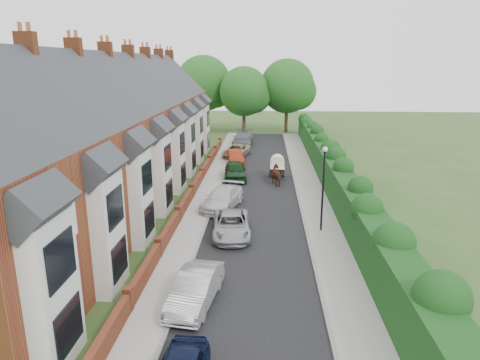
% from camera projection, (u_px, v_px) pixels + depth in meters
% --- Properties ---
extents(ground, '(140.00, 140.00, 0.00)m').
position_uv_depth(ground, '(263.00, 260.00, 21.74)').
color(ground, '#2D4C1E').
rests_on(ground, ground).
extents(road, '(6.00, 58.00, 0.02)m').
position_uv_depth(road, '(257.00, 195.00, 32.36)').
color(road, black).
rests_on(road, ground).
extents(pavement_hedge_side, '(2.20, 58.00, 0.12)m').
position_uv_depth(pavement_hedge_side, '(312.00, 196.00, 32.11)').
color(pavement_hedge_side, '#9C9894').
rests_on(pavement_hedge_side, ground).
extents(pavement_house_side, '(1.70, 58.00, 0.12)m').
position_uv_depth(pavement_house_side, '(207.00, 194.00, 32.56)').
color(pavement_house_side, '#9C9894').
rests_on(pavement_house_side, ground).
extents(kerb_hedge_side, '(0.18, 58.00, 0.13)m').
position_uv_depth(kerb_hedge_side, '(298.00, 195.00, 32.17)').
color(kerb_hedge_side, gray).
rests_on(kerb_hedge_side, ground).
extents(kerb_house_side, '(0.18, 58.00, 0.13)m').
position_uv_depth(kerb_house_side, '(217.00, 194.00, 32.52)').
color(kerb_house_side, gray).
rests_on(kerb_house_side, ground).
extents(hedge, '(2.10, 58.00, 2.85)m').
position_uv_depth(hedge, '(337.00, 176.00, 31.59)').
color(hedge, '#123A14').
rests_on(hedge, ground).
extents(terrace_row, '(9.05, 40.50, 11.50)m').
position_uv_depth(terrace_row, '(114.00, 138.00, 30.79)').
color(terrace_row, brown).
rests_on(terrace_row, ground).
extents(garden_wall_row, '(0.35, 40.35, 1.10)m').
position_uv_depth(garden_wall_row, '(192.00, 192.00, 31.55)').
color(garden_wall_row, brown).
rests_on(garden_wall_row, ground).
extents(lamppost, '(0.32, 0.32, 5.16)m').
position_uv_depth(lamppost, '(323.00, 179.00, 24.52)').
color(lamppost, black).
rests_on(lamppost, ground).
extents(tree_far_left, '(7.14, 6.80, 9.29)m').
position_uv_depth(tree_far_left, '(247.00, 93.00, 58.95)').
color(tree_far_left, '#332316').
rests_on(tree_far_left, ground).
extents(tree_far_right, '(7.98, 7.60, 10.31)m').
position_uv_depth(tree_far_right, '(290.00, 88.00, 60.37)').
color(tree_far_right, '#332316').
rests_on(tree_far_right, ground).
extents(tree_far_back, '(8.40, 8.00, 10.82)m').
position_uv_depth(tree_far_back, '(207.00, 85.00, 61.94)').
color(tree_far_back, '#332316').
rests_on(tree_far_back, ground).
extents(car_silver_a, '(2.05, 4.39, 1.39)m').
position_uv_depth(car_silver_a, '(195.00, 289.00, 17.67)').
color(car_silver_a, '#A4A3A8').
rests_on(car_silver_a, ground).
extents(car_silver_b, '(2.52, 4.78, 1.28)m').
position_uv_depth(car_silver_b, '(231.00, 225.00, 24.76)').
color(car_silver_b, '#A2A4A9').
rests_on(car_silver_b, ground).
extents(car_white, '(3.10, 5.16, 1.40)m').
position_uv_depth(car_white, '(222.00, 198.00, 29.39)').
color(car_white, silver).
rests_on(car_white, ground).
extents(car_green, '(2.24, 4.65, 1.53)m').
position_uv_depth(car_green, '(235.00, 171.00, 36.70)').
color(car_green, black).
rests_on(car_green, ground).
extents(car_red, '(2.12, 4.09, 1.28)m').
position_uv_depth(car_red, '(235.00, 157.00, 42.72)').
color(car_red, maroon).
rests_on(car_red, ground).
extents(car_beige, '(3.13, 5.04, 1.30)m').
position_uv_depth(car_beige, '(237.00, 151.00, 45.61)').
color(car_beige, tan).
rests_on(car_beige, ground).
extents(car_grey, '(2.42, 5.60, 1.61)m').
position_uv_depth(car_grey, '(243.00, 139.00, 51.85)').
color(car_grey, slate).
rests_on(car_grey, ground).
extents(horse, '(1.49, 2.10, 1.62)m').
position_uv_depth(horse, '(278.00, 175.00, 35.06)').
color(horse, '#552D1F').
rests_on(horse, ground).
extents(horse_cart, '(1.28, 2.83, 2.04)m').
position_uv_depth(horse_cart, '(277.00, 165.00, 36.96)').
color(horse_cart, black).
rests_on(horse_cart, ground).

